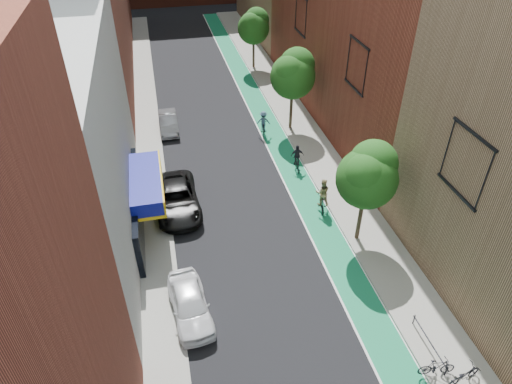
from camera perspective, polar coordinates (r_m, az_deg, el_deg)
bike_lane at (r=39.90m, az=1.23°, el=8.98°), size 2.00×68.00×0.01m
sidewalk_left at (r=38.92m, az=-13.33°, el=7.33°), size 2.00×68.00×0.15m
sidewalk_right at (r=40.49m, az=4.72°, el=9.40°), size 3.00×68.00×0.15m
building_left_white at (r=26.29m, az=-25.07°, el=4.68°), size 8.00×20.00×12.00m
tree_near at (r=25.14m, az=13.84°, el=2.19°), size 3.40×3.36×6.42m
tree_mid at (r=36.55m, az=4.69°, el=14.63°), size 3.55×3.53×6.74m
tree_far at (r=49.49m, az=-0.27°, el=20.10°), size 3.30×3.25×6.21m
parked_car_white at (r=23.13m, az=-8.27°, el=-13.68°), size 2.19×4.56×1.50m
parked_car_black at (r=29.44m, az=-9.83°, el=-0.82°), size 2.83×5.87×1.61m
parked_car_silver at (r=38.71m, az=-10.92°, el=8.54°), size 1.50×4.22×1.39m
cyclist_lane_near at (r=29.19m, az=8.28°, el=-0.60°), size 1.06×1.81×2.24m
cyclist_lane_mid at (r=32.99m, az=5.17°, el=3.96°), size 0.97×1.57×1.93m
cyclist_lane_far at (r=37.25m, az=0.94°, el=8.41°), size 1.21×1.89×2.04m
parked_bike_mid at (r=22.40m, az=21.67°, el=-19.68°), size 1.69×0.70×0.99m
parked_bike_far at (r=22.66m, az=24.59°, el=-20.10°), size 1.80×0.97×0.90m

